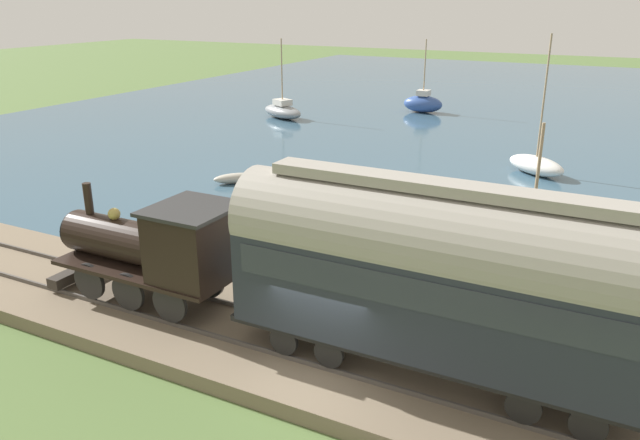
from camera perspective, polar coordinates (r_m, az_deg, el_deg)
ground_plane at (r=15.63m, az=-0.25°, el=-15.18°), size 200.00×200.00×0.00m
harbor_water at (r=56.22m, az=21.29°, el=9.24°), size 80.00×80.00×0.01m
rail_embankment at (r=16.30m, az=1.54°, el=-12.64°), size 4.93×56.00×0.55m
steam_locomotive at (r=18.25m, az=-14.57°, el=-2.27°), size 2.30×6.05×3.25m
passenger_coach at (r=14.13m, az=10.67°, el=-4.73°), size 2.25×10.02×4.72m
sailboat_gray at (r=49.45m, az=-3.44°, el=9.95°), size 3.40×4.61×6.01m
sailboat_yellow at (r=20.79m, az=18.23°, el=-5.18°), size 2.80×5.15×5.51m
sailboat_white at (r=35.26m, az=19.15°, el=4.82°), size 3.18×3.75×7.24m
sailboat_blue at (r=52.55m, az=9.39°, el=10.49°), size 1.66×3.25×5.80m
rowboat_off_pier at (r=21.93m, az=6.62°, el=-3.83°), size 0.79×2.25×0.44m
rowboat_far_out at (r=32.01m, az=-7.60°, el=3.81°), size 2.13×2.22×0.52m
rowboat_mid_harbor at (r=27.54m, az=-0.14°, el=1.27°), size 1.35×2.26×0.44m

